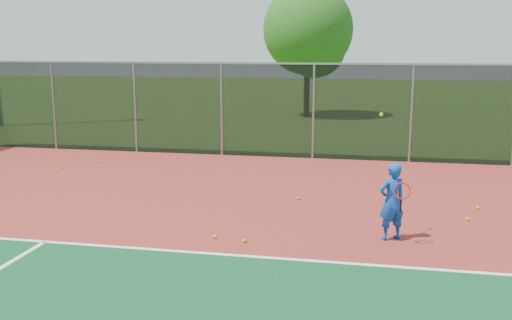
# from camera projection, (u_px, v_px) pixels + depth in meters

# --- Properties ---
(court_apron) EXTENTS (30.00, 20.00, 0.02)m
(court_apron) POSITION_uv_depth(u_px,v_px,m) (454.00, 298.00, 8.10)
(court_apron) COLOR maroon
(court_apron) RESTS_ON ground
(fence_back) EXTENTS (30.00, 0.06, 3.03)m
(fence_back) POSITION_uv_depth(u_px,v_px,m) (411.00, 112.00, 17.43)
(fence_back) COLOR black
(fence_back) RESTS_ON court_apron
(tennis_player) EXTENTS (0.63, 0.70, 2.34)m
(tennis_player) POSITION_uv_depth(u_px,v_px,m) (392.00, 201.00, 10.43)
(tennis_player) COLOR #1243AE
(tennis_player) RESTS_ON court_apron
(practice_ball_0) EXTENTS (0.07, 0.07, 0.07)m
(practice_ball_0) POSITION_uv_depth(u_px,v_px,m) (299.00, 198.00, 13.31)
(practice_ball_0) COLOR #A5C717
(practice_ball_0) RESTS_ON court_apron
(practice_ball_1) EXTENTS (0.07, 0.07, 0.07)m
(practice_ball_1) POSITION_uv_depth(u_px,v_px,m) (63.00, 167.00, 16.73)
(practice_ball_1) COLOR #A5C717
(practice_ball_1) RESTS_ON court_apron
(practice_ball_3) EXTENTS (0.07, 0.07, 0.07)m
(practice_ball_3) POSITION_uv_depth(u_px,v_px,m) (100.00, 167.00, 16.81)
(practice_ball_3) COLOR #A5C717
(practice_ball_3) RESTS_ON court_apron
(practice_ball_4) EXTENTS (0.07, 0.07, 0.07)m
(practice_ball_4) POSITION_uv_depth(u_px,v_px,m) (467.00, 219.00, 11.70)
(practice_ball_4) COLOR #A5C717
(practice_ball_4) RESTS_ON court_apron
(practice_ball_6) EXTENTS (0.07, 0.07, 0.07)m
(practice_ball_6) POSITION_uv_depth(u_px,v_px,m) (245.00, 241.00, 10.38)
(practice_ball_6) COLOR #A5C717
(practice_ball_6) RESTS_ON court_apron
(practice_ball_7) EXTENTS (0.07, 0.07, 0.07)m
(practice_ball_7) POSITION_uv_depth(u_px,v_px,m) (478.00, 208.00, 12.53)
(practice_ball_7) COLOR #A5C717
(practice_ball_7) RESTS_ON court_apron
(practice_ball_8) EXTENTS (0.07, 0.07, 0.07)m
(practice_ball_8) POSITION_uv_depth(u_px,v_px,m) (215.00, 237.00, 10.61)
(practice_ball_8) COLOR #A5C717
(practice_ball_8) RESTS_ON court_apron
(tree_back_left) EXTENTS (4.54, 4.54, 6.67)m
(tree_back_left) POSITION_uv_depth(u_px,v_px,m) (309.00, 34.00, 28.62)
(tree_back_left) COLOR #382314
(tree_back_left) RESTS_ON ground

